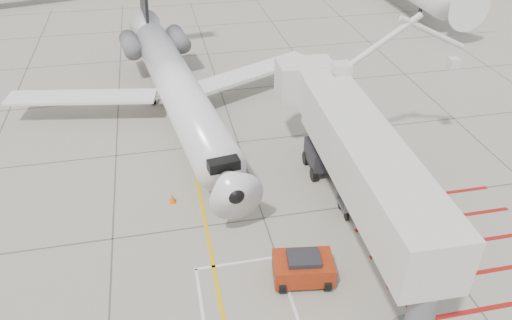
{
  "coord_description": "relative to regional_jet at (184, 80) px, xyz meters",
  "views": [
    {
      "loc": [
        -4.66,
        -16.22,
        17.72
      ],
      "look_at": [
        0.0,
        6.0,
        2.5
      ],
      "focal_mm": 35.0,
      "sensor_mm": 36.0,
      "label": 1
    }
  ],
  "objects": [
    {
      "name": "baggage_cart",
      "position": [
        8.33,
        -10.42,
        -3.32
      ],
      "size": [
        2.11,
        1.33,
        1.33
      ],
      "primitive_type": null,
      "rotation": [
        0.0,
        0.0,
        0.0
      ],
      "color": "#515156",
      "rests_on": "ground_plane"
    },
    {
      "name": "ground_plane",
      "position": [
        3.15,
        -13.89,
        -3.99
      ],
      "size": [
        260.0,
        260.0,
        0.0
      ],
      "primitive_type": "plane",
      "color": "#9D9987",
      "rests_on": "ground"
    },
    {
      "name": "cone_nose",
      "position": [
        -1.58,
        -7.47,
        -3.72
      ],
      "size": [
        0.39,
        0.39,
        0.54
      ],
      "primitive_type": "cone",
      "color": "#E3550B",
      "rests_on": "ground_plane"
    },
    {
      "name": "cone_side",
      "position": [
        2.93,
        -6.87,
        -3.75
      ],
      "size": [
        0.34,
        0.34,
        0.48
      ],
      "primitive_type": "cone",
      "color": "orange",
      "rests_on": "ground_plane"
    },
    {
      "name": "jet_bridge",
      "position": [
        7.72,
        -12.2,
        -0.17
      ],
      "size": [
        9.58,
        19.35,
        7.64
      ],
      "primitive_type": null,
      "rotation": [
        0.0,
        0.0,
        -0.03
      ],
      "color": "silver",
      "rests_on": "ground_plane"
    },
    {
      "name": "pushback_tug",
      "position": [
        3.98,
        -14.55,
        -3.19
      ],
      "size": [
        2.96,
        2.09,
        1.6
      ],
      "primitive_type": null,
      "rotation": [
        0.0,
        0.0,
        -0.14
      ],
      "color": "maroon",
      "rests_on": "ground_plane"
    },
    {
      "name": "ground_power_unit",
      "position": [
        9.93,
        -9.34,
        -2.95
      ],
      "size": [
        2.87,
        2.02,
        2.07
      ],
      "primitive_type": null,
      "rotation": [
        0.0,
        0.0,
        -0.2
      ],
      "color": "#BBB9B1",
      "rests_on": "ground_plane"
    },
    {
      "name": "regional_jet",
      "position": [
        0.0,
        0.0,
        0.0
      ],
      "size": [
        28.25,
        33.59,
        7.98
      ],
      "primitive_type": null,
      "rotation": [
        0.0,
        0.0,
        0.14
      ],
      "color": "silver",
      "rests_on": "ground_plane"
    }
  ]
}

